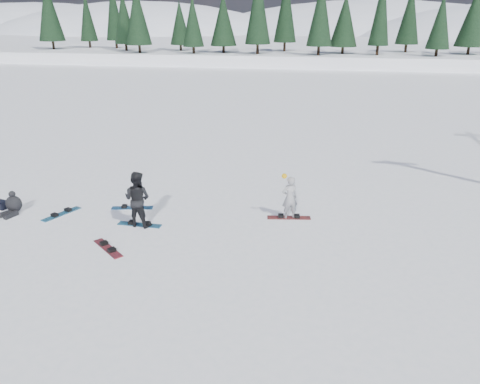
# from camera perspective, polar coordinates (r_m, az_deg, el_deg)

# --- Properties ---
(ground) EXTENTS (420.00, 420.00, 0.00)m
(ground) POSITION_cam_1_polar(r_m,az_deg,el_deg) (15.48, -5.06, -4.66)
(ground) COLOR white
(ground) RESTS_ON ground
(alpine_backdrop) EXTENTS (412.50, 227.00, 53.20)m
(alpine_backdrop) POSITION_cam_1_polar(r_m,az_deg,el_deg) (204.23, 6.27, 15.05)
(alpine_backdrop) COLOR white
(alpine_backdrop) RESTS_ON ground
(snowboarder_woman) EXTENTS (0.66, 0.59, 1.67)m
(snowboarder_woman) POSITION_cam_1_polar(r_m,az_deg,el_deg) (16.08, 6.06, -0.65)
(snowboarder_woman) COLOR #9A9A9F
(snowboarder_woman) RESTS_ON ground
(snowboarder_man) EXTENTS (1.02, 0.85, 1.89)m
(snowboarder_man) POSITION_cam_1_polar(r_m,az_deg,el_deg) (15.77, -12.40, -0.84)
(snowboarder_man) COLOR black
(snowboarder_man) RESTS_ON ground
(seated_rider) EXTENTS (0.73, 1.05, 0.80)m
(seated_rider) POSITION_cam_1_polar(r_m,az_deg,el_deg) (18.48, -25.95, -1.39)
(seated_rider) COLOR black
(seated_rider) RESTS_ON ground
(gear_bag) EXTENTS (0.51, 0.40, 0.30)m
(gear_bag) POSITION_cam_1_polar(r_m,az_deg,el_deg) (19.13, -27.14, -1.38)
(gear_bag) COLOR black
(gear_bag) RESTS_ON ground
(snowboard_woman) EXTENTS (1.53, 0.50, 0.03)m
(snowboard_woman) POSITION_cam_1_polar(r_m,az_deg,el_deg) (16.38, 5.98, -3.13)
(snowboard_woman) COLOR maroon
(snowboard_woman) RESTS_ON ground
(snowboard_man) EXTENTS (1.50, 0.30, 0.03)m
(snowboard_man) POSITION_cam_1_polar(r_m,az_deg,el_deg) (16.13, -12.15, -3.91)
(snowboard_man) COLOR #19618A
(snowboard_man) RESTS_ON ground
(snowboard_loose_c) EXTENTS (1.53, 0.59, 0.03)m
(snowboard_loose_c) POSITION_cam_1_polar(r_m,az_deg,el_deg) (17.55, -13.00, -1.89)
(snowboard_loose_c) COLOR #1B5996
(snowboard_loose_c) RESTS_ON ground
(snowboard_loose_a) EXTENTS (0.85, 1.49, 0.03)m
(snowboard_loose_a) POSITION_cam_1_polar(r_m,az_deg,el_deg) (17.76, -20.92, -2.51)
(snowboard_loose_a) COLOR #1B6A95
(snowboard_loose_a) RESTS_ON ground
(snowboard_loose_b) EXTENTS (1.33, 1.18, 0.03)m
(snowboard_loose_b) POSITION_cam_1_polar(r_m,az_deg,el_deg) (14.80, -15.79, -6.62)
(snowboard_loose_b) COLOR maroon
(snowboard_loose_b) RESTS_ON ground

